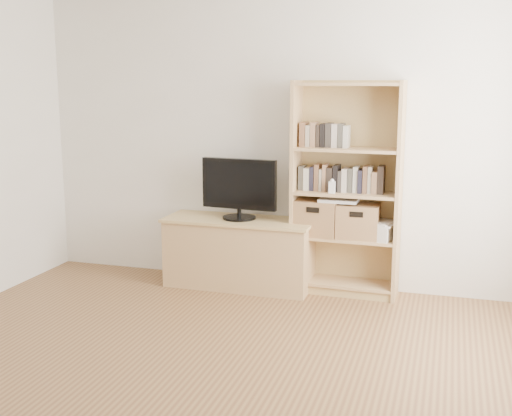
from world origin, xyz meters
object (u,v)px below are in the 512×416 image
at_px(bookshelf, 346,190).
at_px(television, 239,189).
at_px(basket_right, 358,221).
at_px(tv_stand, 239,254).
at_px(laptop, 339,200).
at_px(baby_monitor, 332,187).
at_px(basket_left, 317,217).

height_order(bookshelf, television, bookshelf).
bearing_deg(basket_right, tv_stand, -177.24).
height_order(television, laptop, television).
bearing_deg(baby_monitor, television, -179.71).
bearing_deg(television, bookshelf, 9.67).
relative_size(tv_stand, bookshelf, 0.71).
xyz_separation_m(bookshelf, laptop, (-0.05, -0.02, -0.09)).
distance_m(basket_left, basket_right, 0.35).
xyz_separation_m(tv_stand, laptop, (0.87, 0.06, 0.52)).
height_order(bookshelf, baby_monitor, bookshelf).
relative_size(tv_stand, basket_right, 3.69).
distance_m(bookshelf, baby_monitor, 0.14).
height_order(basket_right, laptop, laptop).
xyz_separation_m(tv_stand, baby_monitor, (0.82, -0.02, 0.64)).
bearing_deg(laptop, television, -175.15).
bearing_deg(baby_monitor, bookshelf, 45.23).
relative_size(baby_monitor, laptop, 0.31).
xyz_separation_m(baby_monitor, laptop, (0.05, 0.08, -0.12)).
distance_m(bookshelf, basket_left, 0.35).
bearing_deg(television, tv_stand, 0.00).
bearing_deg(tv_stand, basket_right, 4.31).
bearing_deg(bookshelf, laptop, -156.29).
relative_size(tv_stand, basket_left, 3.50).
xyz_separation_m(tv_stand, basket_right, (1.03, 0.07, 0.35)).
distance_m(basket_left, laptop, 0.25).
bearing_deg(bookshelf, baby_monitor, -135.00).
bearing_deg(laptop, tv_stand, -175.15).
distance_m(television, baby_monitor, 0.82).
height_order(bookshelf, laptop, bookshelf).
distance_m(baby_monitor, basket_right, 0.37).
relative_size(television, basket_right, 1.96).
bearing_deg(basket_right, laptop, -176.19).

